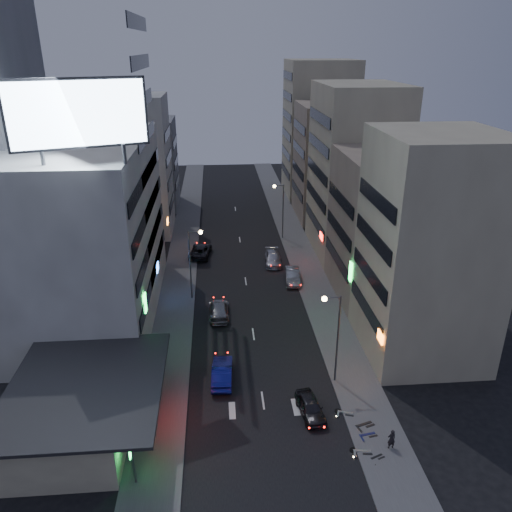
{
  "coord_description": "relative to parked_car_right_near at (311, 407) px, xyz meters",
  "views": [
    {
      "loc": [
        -3.18,
        -28.13,
        26.27
      ],
      "look_at": [
        0.7,
        19.38,
        6.08
      ],
      "focal_mm": 35.0,
      "sensor_mm": 36.0,
      "label": 1
    }
  ],
  "objects": [
    {
      "name": "shophouse_near",
      "position": [
        11.51,
        8.41,
        9.31
      ],
      "size": [
        10.0,
        11.0,
        20.0
      ],
      "primitive_type": "cube",
      "color": "#B9B191",
      "rests_on": "ground"
    },
    {
      "name": "scooter_black_a",
      "position": [
        4.18,
        -4.46,
        -0.08
      ],
      "size": [
        1.09,
        1.68,
        0.98
      ],
      "primitive_type": null,
      "rotation": [
        0.0,
        0.0,
        1.95
      ],
      "color": "black",
      "rests_on": "sidewalk_right"
    },
    {
      "name": "food_court",
      "position": [
        -17.39,
        -0.09,
        1.3
      ],
      "size": [
        11.0,
        13.0,
        3.88
      ],
      "color": "#B9B191",
      "rests_on": "ground"
    },
    {
      "name": "parked_car_left",
      "position": [
        -9.07,
        32.27,
        0.07
      ],
      "size": [
        3.27,
        5.79,
        1.53
      ],
      "primitive_type": "imported",
      "rotation": [
        0.0,
        0.0,
        3.0
      ],
      "color": "black",
      "rests_on": "ground"
    },
    {
      "name": "parked_car_right_near",
      "position": [
        0.0,
        0.0,
        0.0
      ],
      "size": [
        2.16,
        4.23,
        1.38
      ],
      "primitive_type": "imported",
      "rotation": [
        0.0,
        0.0,
        0.14
      ],
      "color": "#26252A",
      "rests_on": "ground"
    },
    {
      "name": "billboard",
      "position": [
        -16.48,
        7.89,
        20.97
      ],
      "size": [
        9.52,
        3.75,
        6.2
      ],
      "rotation": [
        0.0,
        0.0,
        0.35
      ],
      "color": "#595B60",
      "rests_on": "white_building"
    },
    {
      "name": "scooter_silver_a",
      "position": [
        3.56,
        -4.1,
        -0.01
      ],
      "size": [
        0.83,
        1.9,
        1.13
      ],
      "primitive_type": null,
      "rotation": [
        0.0,
        0.0,
        1.45
      ],
      "color": "#B9BDC2",
      "rests_on": "sidewalk_right"
    },
    {
      "name": "street_lamp_right_far",
      "position": [
        2.41,
        37.91,
        4.68
      ],
      "size": [
        1.6,
        0.44,
        8.02
      ],
      "color": "#595B60",
      "rests_on": "sidewalk_right"
    },
    {
      "name": "sidewalk_right",
      "position": [
        4.51,
        27.91,
        -0.63
      ],
      "size": [
        4.0,
        120.0,
        0.12
      ],
      "primitive_type": "cube",
      "color": "#4C4C4F",
      "rests_on": "ground"
    },
    {
      "name": "street_lamp_right_near",
      "position": [
        2.41,
        3.91,
        4.68
      ],
      "size": [
        1.6,
        0.44,
        8.02
      ],
      "color": "#595B60",
      "rests_on": "sidewalk_right"
    },
    {
      "name": "sidewalk_left",
      "position": [
        -11.49,
        27.91,
        -0.63
      ],
      "size": [
        4.0,
        120.0,
        0.12
      ],
      "primitive_type": "cube",
      "color": "#4C4C4F",
      "rests_on": "ground"
    },
    {
      "name": "scooter_blue",
      "position": [
        4.33,
        -2.37,
        -0.01
      ],
      "size": [
        0.94,
        1.92,
        1.12
      ],
      "primitive_type": null,
      "rotation": [
        0.0,
        0.0,
        1.75
      ],
      "color": "navy",
      "rests_on": "sidewalk_right"
    },
    {
      "name": "far_right_a",
      "position": [
        12.01,
        47.91,
        8.31
      ],
      "size": [
        11.0,
        12.0,
        18.0
      ],
      "primitive_type": "cube",
      "color": "gray",
      "rests_on": "ground"
    },
    {
      "name": "far_right_b",
      "position": [
        12.51,
        61.91,
        11.31
      ],
      "size": [
        12.0,
        12.0,
        24.0
      ],
      "primitive_type": "cube",
      "color": "#B9B191",
      "rests_on": "ground"
    },
    {
      "name": "road_car_blue",
      "position": [
        -6.68,
        4.86,
        0.1
      ],
      "size": [
        1.92,
        4.88,
        1.58
      ],
      "primitive_type": "imported",
      "rotation": [
        0.0,
        0.0,
        3.09
      ],
      "color": "navy",
      "rests_on": "ground"
    },
    {
      "name": "shophouse_mid",
      "position": [
        12.01,
        19.91,
        7.31
      ],
      "size": [
        11.0,
        12.0,
        16.0
      ],
      "primitive_type": "cube",
      "color": "gray",
      "rests_on": "ground"
    },
    {
      "name": "far_left_a",
      "position": [
        -18.99,
        42.91,
        9.31
      ],
      "size": [
        11.0,
        10.0,
        20.0
      ],
      "primitive_type": "cube",
      "color": "silver",
      "rests_on": "ground"
    },
    {
      "name": "road_car_silver",
      "position": [
        -6.81,
        15.79,
        0.05
      ],
      "size": [
        2.09,
        5.13,
        1.49
      ],
      "primitive_type": "imported",
      "rotation": [
        0.0,
        0.0,
        3.14
      ],
      "color": "gray",
      "rests_on": "ground"
    },
    {
      "name": "parked_car_right_far",
      "position": [
        0.38,
        28.91,
        0.03
      ],
      "size": [
        2.23,
        5.07,
        1.45
      ],
      "primitive_type": "imported",
      "rotation": [
        0.0,
        0.0,
        -0.04
      ],
      "color": "#ACADB4",
      "rests_on": "ground"
    },
    {
      "name": "person",
      "position": [
        4.98,
        -4.02,
        0.21
      ],
      "size": [
        0.61,
        0.45,
        1.56
      ],
      "primitive_type": "imported",
      "rotation": [
        0.0,
        0.0,
        3.28
      ],
      "color": "black",
      "rests_on": "sidewalk_right"
    },
    {
      "name": "far_left_b",
      "position": [
        -19.49,
        55.91,
        6.81
      ],
      "size": [
        12.0,
        10.0,
        15.0
      ],
      "primitive_type": "cube",
      "color": "gray",
      "rests_on": "ground"
    },
    {
      "name": "scooter_black_b",
      "position": [
        4.38,
        -1.22,
        0.05
      ],
      "size": [
        1.27,
        2.13,
        1.23
      ],
      "primitive_type": null,
      "rotation": [
        0.0,
        0.0,
        1.89
      ],
      "color": "black",
      "rests_on": "sidewalk_right"
    },
    {
      "name": "shophouse_far",
      "position": [
        11.51,
        32.91,
        10.31
      ],
      "size": [
        10.0,
        14.0,
        22.0
      ],
      "primitive_type": "cube",
      "color": "#B9B191",
      "rests_on": "ground"
    },
    {
      "name": "ground",
      "position": [
        -3.49,
        -2.09,
        -0.69
      ],
      "size": [
        180.0,
        180.0,
        0.0
      ],
      "primitive_type": "plane",
      "color": "black",
      "rests_on": "ground"
    },
    {
      "name": "parked_car_right_mid",
      "position": [
        2.11,
        23.34,
        0.08
      ],
      "size": [
        2.04,
        4.78,
        1.53
      ],
      "primitive_type": "imported",
      "rotation": [
        0.0,
        0.0,
        -0.09
      ],
      "color": "#A5A8AD",
      "rests_on": "ground"
    },
    {
      "name": "street_lamp_left",
      "position": [
        -9.39,
        19.91,
        4.68
      ],
      "size": [
        1.6,
        0.44,
        8.02
      ],
      "color": "#595B60",
      "rests_on": "sidewalk_left"
    },
    {
      "name": "scooter_silver_b",
      "position": [
        3.35,
        -0.23,
        -0.02
      ],
      "size": [
        1.13,
        1.88,
        1.09
      ],
      "primitive_type": null,
      "rotation": [
        0.0,
        0.0,
        1.25
      ],
      "color": "#B6BABE",
      "rests_on": "sidewalk_right"
    },
    {
      "name": "white_building",
      "position": [
        -20.49,
        17.91,
        8.31
      ],
      "size": [
        14.0,
        24.0,
        18.0
      ],
      "primitive_type": "cube",
      "color": "silver",
      "rests_on": "ground"
    }
  ]
}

